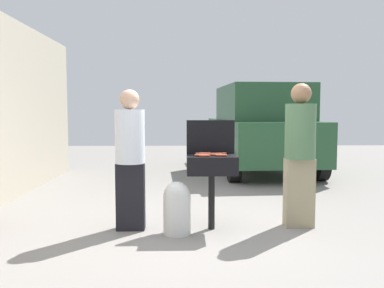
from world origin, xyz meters
The scene contains 18 objects.
ground_plane centered at (0.00, 0.00, 0.00)m, with size 24.00×24.00×0.00m, color gray.
bbq_grill centered at (0.12, 0.15, 0.76)m, with size 0.60×0.44×0.90m.
grill_lid_open centered at (0.12, 0.37, 1.11)m, with size 0.60×0.05×0.42m, color black.
hot_dog_0 centered at (0.01, 0.10, 0.91)m, with size 0.03×0.03×0.13m, color #B74C33.
hot_dog_1 centered at (0.22, 0.04, 0.91)m, with size 0.03×0.03×0.13m, color #AD4228.
hot_dog_2 centered at (0.12, 0.14, 0.91)m, with size 0.03×0.03×0.13m, color #C6593D.
hot_dog_3 centered at (0.11, 0.24, 0.91)m, with size 0.03×0.03×0.13m, color #AD4228.
hot_dog_4 centered at (-0.01, 0.23, 0.91)m, with size 0.03×0.03×0.13m, color #C6593D.
hot_dog_5 centered at (0.03, 0.00, 0.91)m, with size 0.03×0.03×0.13m, color #B74C33.
hot_dog_6 centered at (0.18, 0.11, 0.91)m, with size 0.03×0.03×0.13m, color #C6593D.
hot_dog_7 centered at (0.04, 0.28, 0.91)m, with size 0.03×0.03×0.13m, color #C6593D.
hot_dog_8 centered at (0.24, 0.25, 0.91)m, with size 0.03×0.03×0.13m, color #B74C33.
hot_dog_9 centered at (-0.03, 0.06, 0.91)m, with size 0.03×0.03×0.13m, color #AD4228.
hot_dog_10 centered at (0.21, 0.08, 0.91)m, with size 0.03×0.03×0.13m, color #AD4228.
propane_tank centered at (-0.30, -0.05, 0.32)m, with size 0.32×0.32×0.62m.
person_left centered at (-0.86, 0.15, 0.92)m, with size 0.36×0.36×1.69m.
person_right centered at (1.21, 0.23, 0.96)m, with size 0.37×0.37×1.77m.
parked_minivan centered at (1.62, 4.94, 1.03)m, with size 2.25×4.51×2.02m.
Camera 1 is at (-0.24, -4.71, 1.44)m, focal length 38.02 mm.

